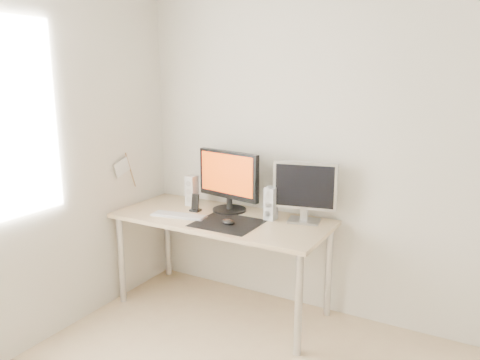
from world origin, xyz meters
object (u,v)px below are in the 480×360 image
at_px(main_monitor, 229,179).
at_px(speaker_left, 192,191).
at_px(mouse, 228,222).
at_px(phone_dock, 195,206).
at_px(second_monitor, 305,189).
at_px(keyboard, 179,215).
at_px(speaker_right, 271,204).
at_px(desk, 222,227).

height_order(main_monitor, speaker_left, main_monitor).
bearing_deg(mouse, main_monitor, 119.70).
height_order(main_monitor, phone_dock, main_monitor).
height_order(mouse, main_monitor, main_monitor).
height_order(second_monitor, keyboard, second_monitor).
bearing_deg(speaker_right, keyboard, -157.19).
height_order(mouse, keyboard, mouse).
relative_size(desk, main_monitor, 2.91).
xyz_separation_m(mouse, speaker_left, (-0.51, 0.29, 0.10)).
bearing_deg(main_monitor, speaker_left, -179.86).
xyz_separation_m(speaker_left, speaker_right, (0.72, -0.04, 0.00)).
bearing_deg(mouse, keyboard, -179.07).
height_order(mouse, speaker_left, speaker_left).
relative_size(mouse, desk, 0.06).
bearing_deg(second_monitor, mouse, -143.30).
bearing_deg(desk, second_monitor, 18.65).
distance_m(second_monitor, speaker_left, 0.95).
relative_size(desk, phone_dock, 11.77).
relative_size(mouse, speaker_left, 0.43).
distance_m(speaker_left, speaker_right, 0.72).
bearing_deg(speaker_right, phone_dock, -171.11).
xyz_separation_m(desk, keyboard, (-0.28, -0.14, 0.09)).
bearing_deg(second_monitor, desk, -161.35).
bearing_deg(desk, mouse, -44.65).
bearing_deg(second_monitor, main_monitor, -176.86).
distance_m(mouse, speaker_left, 0.59).
bearing_deg(speaker_left, speaker_right, -2.85).
height_order(main_monitor, second_monitor, main_monitor).
distance_m(mouse, phone_dock, 0.42).
distance_m(mouse, main_monitor, 0.41).
height_order(speaker_left, keyboard, speaker_left).
bearing_deg(keyboard, mouse, 0.93).
height_order(speaker_right, phone_dock, speaker_right).
relative_size(main_monitor, speaker_left, 2.28).
distance_m(main_monitor, speaker_left, 0.37).
relative_size(desk, keyboard, 3.69).
bearing_deg(desk, main_monitor, 101.45).
bearing_deg(keyboard, second_monitor, 21.24).
bearing_deg(speaker_right, second_monitor, 16.82).
distance_m(keyboard, phone_dock, 0.18).
distance_m(speaker_left, phone_dock, 0.19).
bearing_deg(speaker_left, main_monitor, 0.14).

